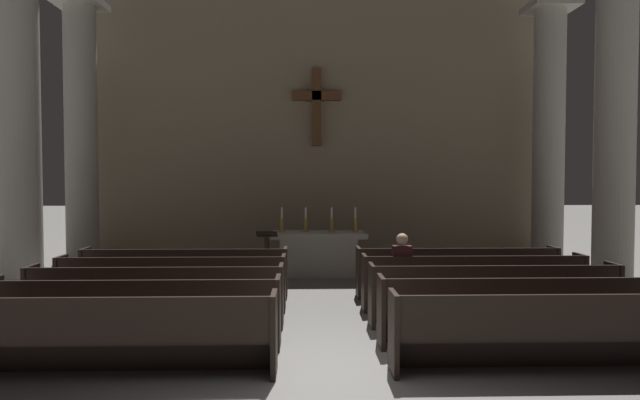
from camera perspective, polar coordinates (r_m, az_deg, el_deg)
name	(u,v)px	position (r m, az deg, el deg)	size (l,w,h in m)	color
ground_plane	(334,373)	(6.86, 1.39, -17.00)	(80.00, 80.00, 0.00)	slate
pew_left_row_1	(109,335)	(7.02, -20.44, -12.59)	(3.80, 0.50, 0.95)	black
pew_left_row_2	(136,313)	(7.99, -17.98, -10.74)	(3.80, 0.50, 0.95)	black
pew_left_row_3	(157,296)	(8.98, -16.07, -9.29)	(3.80, 0.50, 0.95)	black
pew_left_row_4	(173,284)	(9.98, -14.56, -8.11)	(3.80, 0.50, 0.95)	black
pew_left_row_5	(186,273)	(10.99, -13.33, -7.15)	(3.80, 0.50, 0.95)	black
pew_right_row_1	(554,332)	(7.27, 22.45, -12.11)	(3.80, 0.50, 0.95)	black
pew_right_row_2	(520,311)	(8.21, 19.41, -10.41)	(3.80, 0.50, 0.95)	black
pew_right_row_3	(494,294)	(9.18, 17.03, -9.05)	(3.80, 0.50, 0.95)	black
pew_right_row_4	(473,282)	(10.16, 15.12, -7.94)	(3.80, 0.50, 0.95)	black
pew_right_row_5	(457,272)	(11.15, 13.55, -7.01)	(3.80, 0.50, 0.95)	black
column_left_second	(19,129)	(12.26, -27.94, 6.33)	(1.14, 1.14, 6.55)	#ADA89E
column_right_second	(615,130)	(12.58, 27.47, 6.23)	(1.14, 1.14, 6.55)	#ADA89E
column_left_third	(81,139)	(15.01, -22.83, 5.62)	(1.14, 1.14, 6.55)	#ADA89E
column_right_third	(549,140)	(15.27, 21.95, 5.57)	(1.14, 1.14, 6.55)	#ADA89E
altar	(319,252)	(13.20, -0.14, -5.27)	(2.20, 0.90, 1.01)	#A8A399
candlestick_outer_left	(282,224)	(13.14, -3.85, -2.46)	(0.16, 0.16, 0.57)	#B79338
candlestick_inner_left	(306,224)	(13.13, -1.45, -2.46)	(0.16, 0.16, 0.57)	#B79338
candlestick_inner_right	(332,224)	(13.14, 1.17, -2.45)	(0.16, 0.16, 0.57)	#B79338
candlestick_outer_right	(355,224)	(13.18, 3.56, -2.44)	(0.16, 0.16, 0.57)	#B79338
apse_with_cross	(316,122)	(15.55, -0.37, 7.80)	(12.70, 0.50, 7.52)	gray
lectern	(267,259)	(12.03, -5.34, -5.95)	(0.44, 0.36, 1.15)	black
lone_worshipper	(401,269)	(9.88, 8.15, -6.90)	(0.32, 0.43, 1.32)	#26262B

